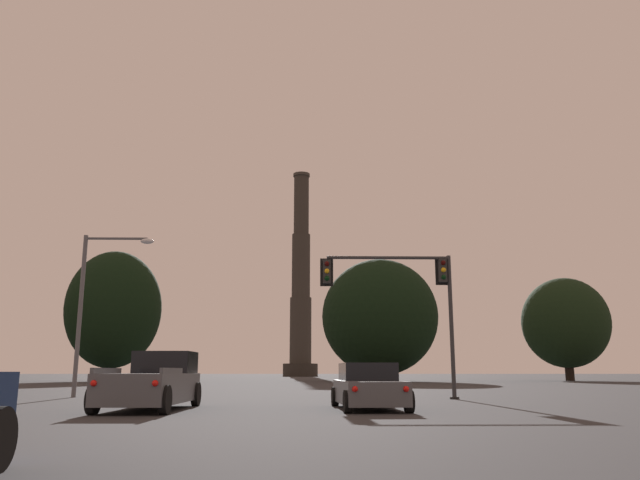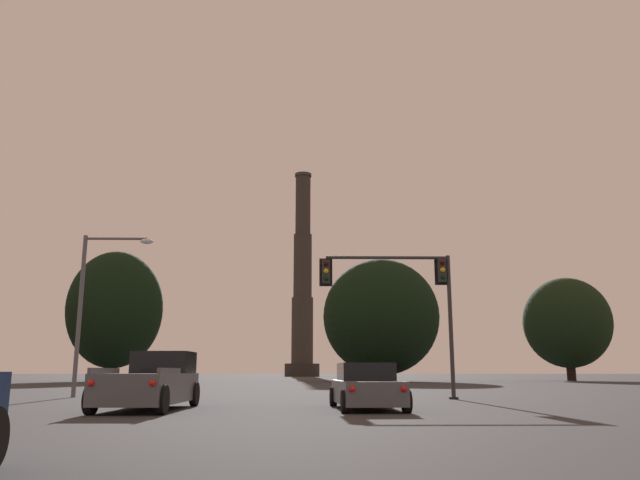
{
  "view_description": "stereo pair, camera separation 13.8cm",
  "coord_description": "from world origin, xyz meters",
  "px_view_note": "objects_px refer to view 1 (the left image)",
  "views": [
    {
      "loc": [
        1.48,
        -1.8,
        1.16
      ],
      "look_at": [
        2.39,
        35.53,
        9.05
      ],
      "focal_mm": 35.0,
      "sensor_mm": 36.0,
      "label": 1
    },
    {
      "loc": [
        1.62,
        -1.81,
        1.16
      ],
      "look_at": [
        2.39,
        35.53,
        9.05
      ],
      "focal_mm": 35.0,
      "sensor_mm": 36.0,
      "label": 2
    }
  ],
  "objects_px": {
    "street_lamp": "(94,294)",
    "traffic_light_overhead_right": "(407,288)",
    "sedan_right_lane_front": "(368,387)",
    "pickup_truck_left_lane_front": "(154,383)",
    "smokestack": "(301,294)"
  },
  "relations": [
    {
      "from": "pickup_truck_left_lane_front",
      "to": "smokestack",
      "type": "distance_m",
      "value": 125.59
    },
    {
      "from": "smokestack",
      "to": "pickup_truck_left_lane_front",
      "type": "bearing_deg",
      "value": -91.74
    },
    {
      "from": "traffic_light_overhead_right",
      "to": "smokestack",
      "type": "distance_m",
      "value": 118.17
    },
    {
      "from": "traffic_light_overhead_right",
      "to": "street_lamp",
      "type": "relative_size",
      "value": 0.82
    },
    {
      "from": "street_lamp",
      "to": "traffic_light_overhead_right",
      "type": "bearing_deg",
      "value": -9.22
    },
    {
      "from": "sedan_right_lane_front",
      "to": "pickup_truck_left_lane_front",
      "type": "height_order",
      "value": "pickup_truck_left_lane_front"
    },
    {
      "from": "traffic_light_overhead_right",
      "to": "smokestack",
      "type": "height_order",
      "value": "smokestack"
    },
    {
      "from": "sedan_right_lane_front",
      "to": "traffic_light_overhead_right",
      "type": "xyz_separation_m",
      "value": [
        2.49,
        7.05,
        4.1
      ]
    },
    {
      "from": "traffic_light_overhead_right",
      "to": "smokestack",
      "type": "relative_size",
      "value": 0.13
    },
    {
      "from": "sedan_right_lane_front",
      "to": "pickup_truck_left_lane_front",
      "type": "relative_size",
      "value": 0.86
    },
    {
      "from": "traffic_light_overhead_right",
      "to": "sedan_right_lane_front",
      "type": "bearing_deg",
      "value": -109.46
    },
    {
      "from": "street_lamp",
      "to": "smokestack",
      "type": "height_order",
      "value": "smokestack"
    },
    {
      "from": "sedan_right_lane_front",
      "to": "smokestack",
      "type": "relative_size",
      "value": 0.1
    },
    {
      "from": "street_lamp",
      "to": "smokestack",
      "type": "xyz_separation_m",
      "value": [
        9.02,
        114.85,
        14.1
      ]
    },
    {
      "from": "pickup_truck_left_lane_front",
      "to": "traffic_light_overhead_right",
      "type": "xyz_separation_m",
      "value": [
        9.24,
        7.03,
        3.97
      ]
    }
  ]
}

